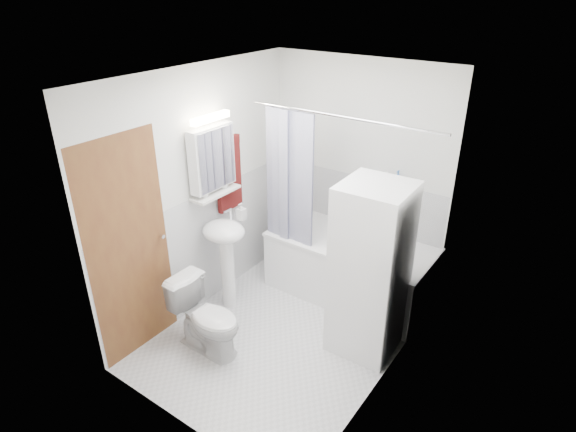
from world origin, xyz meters
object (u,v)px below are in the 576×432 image
Objects in this scene: bathtub at (350,265)px; toilet at (207,318)px; sink at (225,245)px; washer_dryer at (370,270)px.

toilet is at bearing -112.65° from bathtub.
toilet is (0.30, -0.61, -0.37)m from sink.
washer_dryer is at bearing -51.34° from toilet.
bathtub is 1.62× the size of sink.
toilet is (-0.62, -1.49, -0.02)m from bathtub.
bathtub is at bearing 43.69° from sink.
washer_dryer is at bearing 10.49° from sink.
toilet reaches higher than bathtub.
bathtub is 1.06× the size of washer_dryer.
toilet is at bearing -144.11° from washer_dryer.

